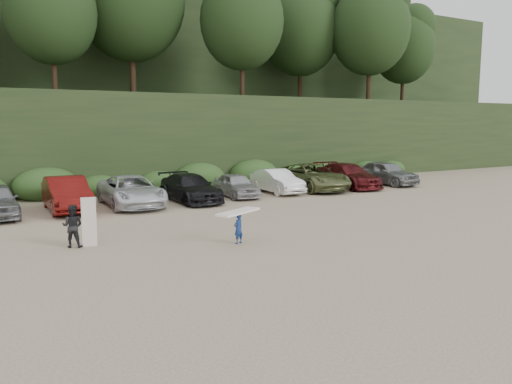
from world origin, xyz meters
TOP-DOWN VIEW (x-y plane):
  - ground at (0.00, 0.00)m, footprint 120.00×120.00m
  - hillside_backdrop at (-0.26, 35.93)m, footprint 90.00×41.50m
  - parked_cars at (-1.23, 9.99)m, footprint 36.88×6.39m
  - child_surfer at (-0.73, 0.13)m, footprint 1.96×1.35m
  - adult_surfer at (-5.75, 2.40)m, footprint 1.18×0.84m

SIDE VIEW (x-z plane):
  - ground at x=0.00m, z-range 0.00..0.00m
  - adult_surfer at x=-5.75m, z-range -0.12..1.59m
  - parked_cars at x=-1.23m, z-range -0.05..1.58m
  - child_surfer at x=-0.73m, z-range 0.21..1.36m
  - hillside_backdrop at x=-0.26m, z-range -2.78..25.22m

